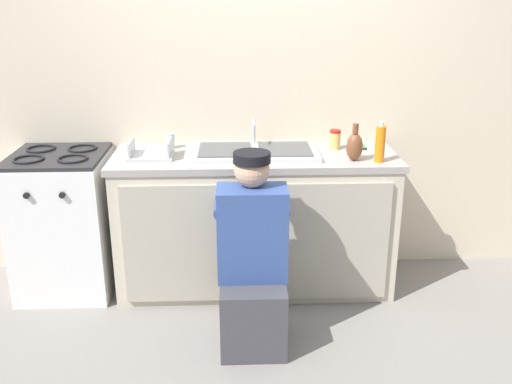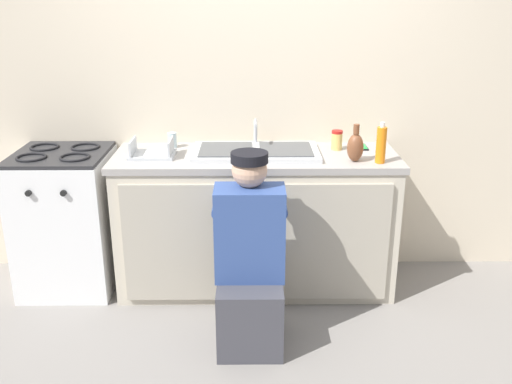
{
  "view_description": "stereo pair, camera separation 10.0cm",
  "coord_description": "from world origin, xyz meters",
  "views": [
    {
      "loc": [
        -0.13,
        -3.19,
        1.91
      ],
      "look_at": [
        0.0,
        0.1,
        0.73
      ],
      "focal_mm": 40.0,
      "sensor_mm": 36.0,
      "label": 1
    },
    {
      "loc": [
        -0.03,
        -3.2,
        1.91
      ],
      "look_at": [
        0.0,
        0.1,
        0.73
      ],
      "focal_mm": 40.0,
      "sensor_mm": 36.0,
      "label": 2
    }
  ],
  "objects": [
    {
      "name": "soap_bottle_orange",
      "position": [
        0.75,
        0.11,
        1.03
      ],
      "size": [
        0.06,
        0.06,
        0.25
      ],
      "color": "orange",
      "rests_on": "countertop"
    },
    {
      "name": "vase_decorative",
      "position": [
        0.6,
        0.14,
        1.01
      ],
      "size": [
        0.1,
        0.1,
        0.23
      ],
      "color": "brown",
      "rests_on": "countertop"
    },
    {
      "name": "condiment_jar",
      "position": [
        0.53,
        0.41,
        0.98
      ],
      "size": [
        0.07,
        0.07,
        0.13
      ],
      "color": "#DBB760",
      "rests_on": "countertop"
    },
    {
      "name": "sink_double_basin",
      "position": [
        0.0,
        0.3,
        0.94
      ],
      "size": [
        0.8,
        0.44,
        0.19
      ],
      "color": "silver",
      "rests_on": "countertop"
    },
    {
      "name": "water_glass",
      "position": [
        -0.55,
        0.47,
        0.97
      ],
      "size": [
        0.06,
        0.06,
        0.1
      ],
      "color": "#ADC6CC",
      "rests_on": "countertop"
    },
    {
      "name": "cell_phone",
      "position": [
        0.7,
        0.45,
        0.92
      ],
      "size": [
        0.07,
        0.14,
        0.01
      ],
      "color": "black",
      "rests_on": "countertop"
    },
    {
      "name": "stove_range",
      "position": [
        -1.25,
        0.3,
        0.47
      ],
      "size": [
        0.59,
        0.62,
        0.94
      ],
      "color": "white",
      "rests_on": "ground_plane"
    },
    {
      "name": "ground_plane",
      "position": [
        0.0,
        0.0,
        0.0
      ],
      "size": [
        12.0,
        12.0,
        0.0
      ],
      "primitive_type": "plane",
      "color": "gray"
    },
    {
      "name": "dish_rack_tray",
      "position": [
        -0.65,
        0.26,
        0.94
      ],
      "size": [
        0.28,
        0.22,
        0.11
      ],
      "color": "#B2B7BC",
      "rests_on": "countertop"
    },
    {
      "name": "back_wall",
      "position": [
        0.0,
        0.65,
        1.25
      ],
      "size": [
        6.0,
        0.1,
        2.5
      ],
      "primitive_type": "cube",
      "color": "beige",
      "rests_on": "ground_plane"
    },
    {
      "name": "plumber_person",
      "position": [
        -0.04,
        -0.38,
        0.46
      ],
      "size": [
        0.42,
        0.61,
        1.1
      ],
      "color": "#3F3F47",
      "rests_on": "ground_plane"
    },
    {
      "name": "counter_cabinet",
      "position": [
        0.0,
        0.29,
        0.44
      ],
      "size": [
        1.77,
        0.62,
        0.87
      ],
      "color": "beige",
      "rests_on": "ground_plane"
    },
    {
      "name": "countertop",
      "position": [
        0.0,
        0.3,
        0.9
      ],
      "size": [
        1.81,
        0.62,
        0.04
      ],
      "primitive_type": "cube",
      "color": "#9E9993",
      "rests_on": "counter_cabinet"
    }
  ]
}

